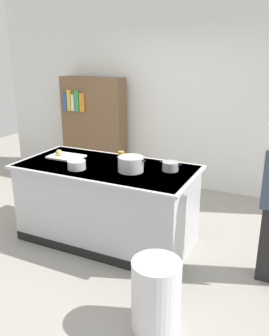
% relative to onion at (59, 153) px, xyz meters
% --- Properties ---
extents(ground_plane, '(10.00, 10.00, 0.00)m').
position_rel_onion_xyz_m(ground_plane, '(0.66, -0.04, -0.96)').
color(ground_plane, '#9E9991').
extents(back_wall, '(6.40, 0.12, 3.00)m').
position_rel_onion_xyz_m(back_wall, '(0.66, 2.06, 0.54)').
color(back_wall, white).
rests_on(back_wall, ground_plane).
extents(counter_island, '(1.98, 0.98, 0.90)m').
position_rel_onion_xyz_m(counter_island, '(0.66, -0.04, -0.49)').
color(counter_island, '#B7BABF').
rests_on(counter_island, ground_plane).
extents(cutting_board, '(0.40, 0.28, 0.02)m').
position_rel_onion_xyz_m(cutting_board, '(0.08, 0.03, -0.05)').
color(cutting_board, silver).
rests_on(cutting_board, counter_island).
extents(onion, '(0.07, 0.07, 0.07)m').
position_rel_onion_xyz_m(onion, '(0.00, 0.00, 0.00)').
color(onion, tan).
rests_on(onion, cutting_board).
extents(stock_pot, '(0.33, 0.27, 0.16)m').
position_rel_onion_xyz_m(stock_pot, '(0.98, -0.09, 0.02)').
color(stock_pot, '#B7BABF').
rests_on(stock_pot, counter_island).
extents(sauce_pan, '(0.23, 0.17, 0.10)m').
position_rel_onion_xyz_m(sauce_pan, '(1.35, 0.11, -0.01)').
color(sauce_pan, '#99999E').
rests_on(sauce_pan, counter_island).
extents(mixing_bowl, '(0.19, 0.19, 0.09)m').
position_rel_onion_xyz_m(mixing_bowl, '(0.44, -0.27, -0.01)').
color(mixing_bowl, '#B7BABF').
rests_on(mixing_bowl, counter_island).
extents(juice_cup, '(0.07, 0.07, 0.10)m').
position_rel_onion_xyz_m(juice_cup, '(0.71, 0.23, -0.01)').
color(juice_cup, yellow).
rests_on(juice_cup, counter_island).
extents(trash_bin, '(0.38, 0.38, 0.59)m').
position_rel_onion_xyz_m(trash_bin, '(1.69, -1.09, -0.66)').
color(trash_bin, silver).
rests_on(trash_bin, ground_plane).
extents(bookshelf, '(1.10, 0.31, 1.70)m').
position_rel_onion_xyz_m(bookshelf, '(-0.62, 1.76, -0.10)').
color(bookshelf, brown).
rests_on(bookshelf, ground_plane).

